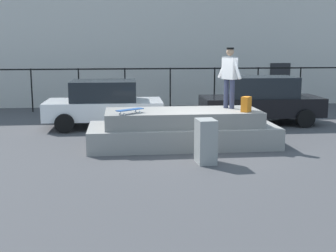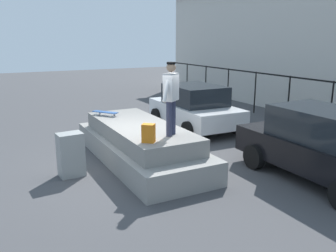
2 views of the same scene
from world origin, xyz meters
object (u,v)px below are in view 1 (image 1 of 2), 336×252
object	(u,v)px
skateboarder	(230,74)
car_black_sedan_mid	(261,100)
skateboard	(130,110)
car_white_sedan_near	(104,103)
backpack	(246,104)
utility_box	(206,141)

from	to	relation	value
skateboarder	car_black_sedan_mid	size ratio (longest dim) A/B	0.41
skateboard	car_black_sedan_mid	bearing A→B (deg)	37.66
skateboarder	car_white_sedan_near	size ratio (longest dim) A/B	0.43
backpack	car_white_sedan_near	size ratio (longest dim) A/B	0.10
skateboard	car_white_sedan_near	xyz separation A→B (m)	(-0.81, 3.72, -0.29)
backpack	utility_box	size ratio (longest dim) A/B	0.39
skateboarder	car_white_sedan_near	xyz separation A→B (m)	(-3.73, 3.01, -1.21)
skateboard	car_white_sedan_near	bearing A→B (deg)	102.33
skateboarder	skateboard	xyz separation A→B (m)	(-2.91, -0.71, -0.91)
backpack	utility_box	bearing A→B (deg)	-3.04
skateboard	backpack	bearing A→B (deg)	-0.53
skateboard	car_black_sedan_mid	distance (m)	6.17
car_black_sedan_mid	utility_box	size ratio (longest dim) A/B	3.98
skateboard	backpack	xyz separation A→B (m)	(3.22, -0.03, 0.11)
car_black_sedan_mid	utility_box	world-z (taller)	car_black_sedan_mid
car_white_sedan_near	utility_box	size ratio (longest dim) A/B	3.75
backpack	car_black_sedan_mid	xyz separation A→B (m)	(1.66, 3.79, -0.37)
skateboarder	backpack	world-z (taller)	skateboarder
skateboard	backpack	distance (m)	3.22
car_white_sedan_near	skateboard	bearing A→B (deg)	-77.67
backpack	car_white_sedan_near	distance (m)	5.52
car_white_sedan_near	car_black_sedan_mid	size ratio (longest dim) A/B	0.94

